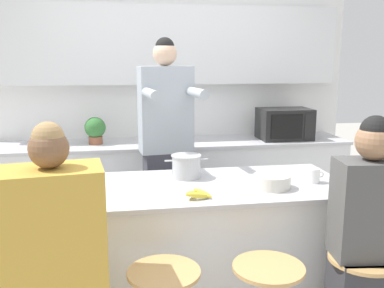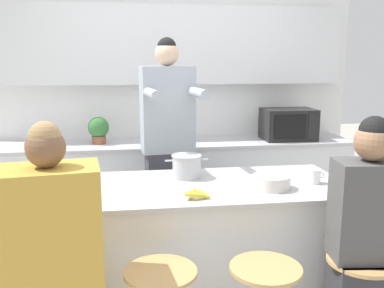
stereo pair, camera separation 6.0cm
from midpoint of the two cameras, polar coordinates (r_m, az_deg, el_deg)
wall_back at (r=4.32m, az=-3.98°, el=9.26°), size 3.74×0.22×2.70m
back_counter at (r=4.21m, az=-3.40°, el=-5.80°), size 3.47×0.61×0.91m
kitchen_island at (r=2.89m, az=-0.34°, el=-13.97°), size 1.96×0.82×0.90m
person_cooking at (r=3.44m, az=-3.94°, el=-1.65°), size 0.48×0.63×1.86m
person_wrapped_blanket at (r=2.20m, az=-18.27°, el=-16.95°), size 0.49×0.34×1.42m
person_seated_near at (r=2.49m, az=21.41°, el=-14.03°), size 0.38×0.30×1.42m
cooking_pot at (r=2.88m, az=-1.37°, el=-2.99°), size 0.29×0.20×0.16m
fruit_bowl at (r=2.70m, az=9.98°, el=-4.94°), size 0.23×0.23×0.08m
coffee_cup_near at (r=2.87m, az=15.31°, el=-4.07°), size 0.11×0.08×0.09m
banana_bunch at (r=2.47m, az=0.01°, el=-6.69°), size 0.18×0.13×0.06m
microwave at (r=4.30m, az=11.84°, el=2.65°), size 0.50×0.36×0.30m
potted_plant at (r=4.06m, az=-13.19°, el=1.92°), size 0.19×0.19×0.25m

